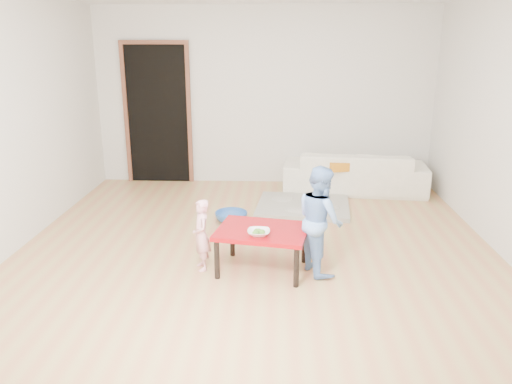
# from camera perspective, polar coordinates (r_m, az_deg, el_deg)

# --- Properties ---
(floor) EXTENTS (5.00, 5.00, 0.01)m
(floor) POSITION_cam_1_polar(r_m,az_deg,el_deg) (5.41, 0.09, -5.98)
(floor) COLOR tan
(floor) RESTS_ON ground
(back_wall) EXTENTS (5.00, 0.02, 2.60)m
(back_wall) POSITION_cam_1_polar(r_m,az_deg,el_deg) (7.52, 0.92, 10.80)
(back_wall) COLOR silver
(back_wall) RESTS_ON floor
(left_wall) EXTENTS (0.02, 5.00, 2.60)m
(left_wall) POSITION_cam_1_polar(r_m,az_deg,el_deg) (5.73, -25.98, 7.15)
(left_wall) COLOR silver
(left_wall) RESTS_ON floor
(right_wall) EXTENTS (0.02, 5.00, 2.60)m
(right_wall) POSITION_cam_1_polar(r_m,az_deg,el_deg) (5.54, 27.11, 6.72)
(right_wall) COLOR silver
(right_wall) RESTS_ON floor
(doorway) EXTENTS (1.02, 0.08, 2.11)m
(doorway) POSITION_cam_1_polar(r_m,az_deg,el_deg) (7.75, -11.14, 8.62)
(doorway) COLOR brown
(doorway) RESTS_ON back_wall
(sofa) EXTENTS (2.07, 0.96, 0.59)m
(sofa) POSITION_cam_1_polar(r_m,az_deg,el_deg) (7.34, 11.17, 2.33)
(sofa) COLOR white
(sofa) RESTS_ON floor
(cushion) EXTENTS (0.54, 0.50, 0.12)m
(cushion) POSITION_cam_1_polar(r_m,az_deg,el_deg) (7.09, 9.83, 3.17)
(cushion) COLOR orange
(cushion) RESTS_ON sofa
(red_table) EXTENTS (0.93, 0.77, 0.42)m
(red_table) POSITION_cam_1_polar(r_m,az_deg,el_deg) (4.75, 0.71, -6.61)
(red_table) COLOR #96080E
(red_table) RESTS_ON floor
(bowl) EXTENTS (0.20, 0.20, 0.05)m
(bowl) POSITION_cam_1_polar(r_m,az_deg,el_deg) (4.52, 0.31, -4.67)
(bowl) COLOR white
(bowl) RESTS_ON red_table
(broccoli) EXTENTS (0.12, 0.12, 0.06)m
(broccoli) POSITION_cam_1_polar(r_m,az_deg,el_deg) (4.52, 0.31, -4.63)
(broccoli) COLOR #2D5919
(broccoli) RESTS_ON red_table
(child_pink) EXTENTS (0.24, 0.29, 0.69)m
(child_pink) POSITION_cam_1_polar(r_m,az_deg,el_deg) (4.75, -6.26, -4.91)
(child_pink) COLOR pink
(child_pink) RESTS_ON floor
(child_blue) EXTENTS (0.54, 0.61, 1.02)m
(child_blue) POSITION_cam_1_polar(r_m,az_deg,el_deg) (4.67, 7.34, -3.16)
(child_blue) COLOR #6496E7
(child_blue) RESTS_ON floor
(basin) EXTENTS (0.39, 0.39, 0.12)m
(basin) POSITION_cam_1_polar(r_m,az_deg,el_deg) (6.04, -2.85, -2.86)
(basin) COLOR #29589D
(basin) RESTS_ON floor
(blanket) EXTENTS (1.26, 1.09, 0.06)m
(blanket) POSITION_cam_1_polar(r_m,az_deg,el_deg) (6.55, 5.41, -1.62)
(blanket) COLOR #9A9888
(blanket) RESTS_ON floor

